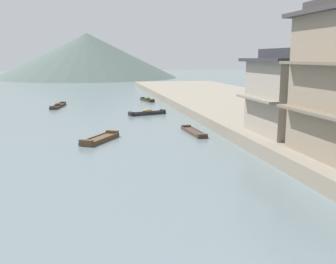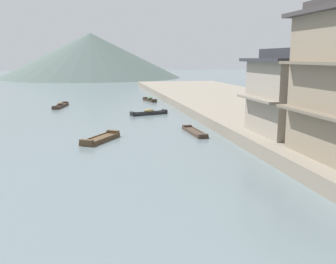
# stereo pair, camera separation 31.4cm
# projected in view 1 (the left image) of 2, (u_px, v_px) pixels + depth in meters

# --- Properties ---
(riverbank_right) EXTENTS (18.00, 110.00, 0.93)m
(riverbank_right) POSITION_uv_depth(u_px,v_px,m) (287.00, 117.00, 39.71)
(riverbank_right) COLOR gray
(riverbank_right) RESTS_ON ground
(boat_moored_nearest) EXTENTS (4.48, 2.25, 0.69)m
(boat_moored_nearest) POSITION_uv_depth(u_px,v_px,m) (147.00, 113.00, 44.49)
(boat_moored_nearest) COLOR #232326
(boat_moored_nearest) RESTS_ON ground
(boat_moored_second) EXTENTS (1.72, 3.82, 0.66)m
(boat_moored_second) POSITION_uv_depth(u_px,v_px,m) (147.00, 100.00, 58.37)
(boat_moored_second) COLOR #33281E
(boat_moored_second) RESTS_ON ground
(boat_moored_third) EXTENTS (3.25, 4.24, 0.49)m
(boat_moored_third) POSITION_uv_depth(u_px,v_px,m) (100.00, 139.00, 30.41)
(boat_moored_third) COLOR brown
(boat_moored_third) RESTS_ON ground
(boat_moored_far) EXTENTS (1.85, 5.43, 0.68)m
(boat_moored_far) POSITION_uv_depth(u_px,v_px,m) (58.00, 105.00, 51.26)
(boat_moored_far) COLOR #423328
(boat_moored_far) RESTS_ON ground
(boat_midriver_drifting) EXTENTS (1.18, 4.80, 0.36)m
(boat_midriver_drifting) POSITION_uv_depth(u_px,v_px,m) (194.00, 132.00, 33.55)
(boat_midriver_drifting) COLOR #423328
(boat_midriver_drifting) RESTS_ON ground
(house_waterfront_tall) EXTENTS (6.96, 6.52, 6.14)m
(house_waterfront_tall) POSITION_uv_depth(u_px,v_px,m) (298.00, 92.00, 28.30)
(house_waterfront_tall) COLOR gray
(house_waterfront_tall) RESTS_ON riverbank_right
(hill_far_west) EXTENTS (58.42, 58.42, 14.29)m
(hill_far_west) POSITION_uv_depth(u_px,v_px,m) (87.00, 55.00, 126.79)
(hill_far_west) COLOR #4C5B56
(hill_far_west) RESTS_ON ground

